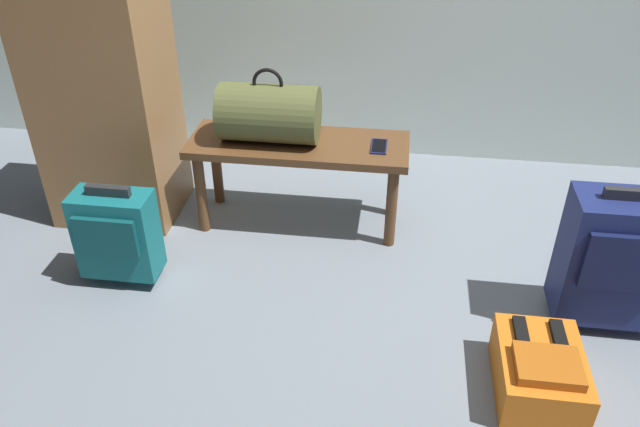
# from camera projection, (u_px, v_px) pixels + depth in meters

# --- Properties ---
(ground_plane) EXTENTS (6.60, 6.60, 0.00)m
(ground_plane) POSITION_uv_depth(u_px,v_px,m) (402.00, 341.00, 2.35)
(ground_plane) COLOR slate
(bench) EXTENTS (1.00, 0.36, 0.43)m
(bench) POSITION_uv_depth(u_px,v_px,m) (299.00, 155.00, 2.84)
(bench) COLOR brown
(bench) RESTS_ON ground
(duffel_bag_olive) EXTENTS (0.44, 0.26, 0.34)m
(duffel_bag_olive) POSITION_uv_depth(u_px,v_px,m) (269.00, 113.00, 2.75)
(duffel_bag_olive) COLOR #51562D
(duffel_bag_olive) RESTS_ON bench
(cell_phone) EXTENTS (0.07, 0.14, 0.01)m
(cell_phone) POSITION_uv_depth(u_px,v_px,m) (379.00, 146.00, 2.75)
(cell_phone) COLOR #191E4C
(cell_phone) RESTS_ON bench
(suitcase_upright_navy) EXTENTS (0.39, 0.24, 0.60)m
(suitcase_upright_navy) POSITION_uv_depth(u_px,v_px,m) (617.00, 258.00, 2.28)
(suitcase_upright_navy) COLOR navy
(suitcase_upright_navy) RESTS_ON ground
(suitcase_small_teal) EXTENTS (0.32, 0.19, 0.46)m
(suitcase_small_teal) POSITION_uv_depth(u_px,v_px,m) (117.00, 234.00, 2.53)
(suitcase_small_teal) COLOR #14666B
(suitcase_small_teal) RESTS_ON ground
(backpack_orange) EXTENTS (0.28, 0.38, 0.21)m
(backpack_orange) POSITION_uv_depth(u_px,v_px,m) (539.00, 372.00, 2.10)
(backpack_orange) COLOR orange
(backpack_orange) RESTS_ON ground
(side_cabinet) EXTENTS (0.56, 0.44, 1.10)m
(side_cabinet) POSITION_uv_depth(u_px,v_px,m) (107.00, 107.00, 2.84)
(side_cabinet) COLOR olive
(side_cabinet) RESTS_ON ground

